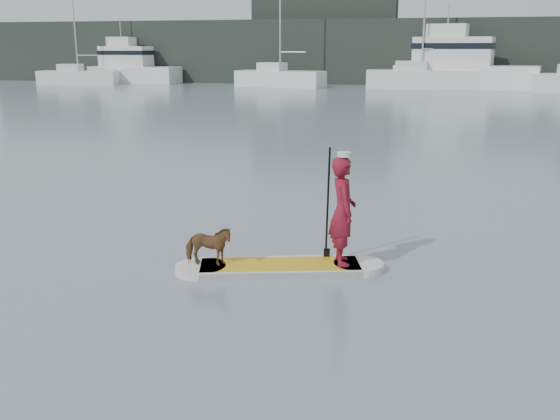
% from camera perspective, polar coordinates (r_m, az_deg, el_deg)
% --- Properties ---
extents(ground, '(140.00, 140.00, 0.00)m').
position_cam_1_polar(ground, '(10.31, 9.92, -4.99)').
color(ground, slate).
rests_on(ground, ground).
extents(paddleboard, '(3.20, 1.49, 0.12)m').
position_cam_1_polar(paddleboard, '(9.88, -0.00, -5.28)').
color(paddleboard, gold).
rests_on(paddleboard, ground).
extents(paddler, '(0.58, 0.72, 1.70)m').
position_cam_1_polar(paddler, '(9.70, 5.75, -0.09)').
color(paddler, maroon).
rests_on(paddler, paddleboard).
extents(white_cap, '(0.22, 0.22, 0.07)m').
position_cam_1_polar(white_cap, '(9.52, 5.88, 5.09)').
color(white_cap, silver).
rests_on(white_cap, paddler).
extents(dog, '(0.79, 0.45, 0.64)m').
position_cam_1_polar(dog, '(9.77, -6.58, -3.27)').
color(dog, brown).
rests_on(dog, paddleboard).
extents(paddle, '(0.12, 0.30, 2.00)m').
position_cam_1_polar(paddle, '(10.03, 4.36, -0.60)').
color(paddle, black).
rests_on(paddle, ground).
extents(sailboat_a, '(7.69, 3.67, 10.72)m').
position_cam_1_polar(sailboat_a, '(63.97, -18.00, 11.56)').
color(sailboat_a, white).
rests_on(sailboat_a, ground).
extents(sailboat_c, '(8.25, 4.13, 11.33)m').
position_cam_1_polar(sailboat_c, '(56.68, -0.05, 12.03)').
color(sailboat_c, white).
rests_on(sailboat_c, ground).
extents(sailboat_d, '(9.45, 3.53, 13.65)m').
position_cam_1_polar(sailboat_d, '(55.82, 12.69, 11.79)').
color(sailboat_d, white).
rests_on(sailboat_d, ground).
extents(motor_yacht_a, '(12.26, 5.75, 7.08)m').
position_cam_1_polar(motor_yacht_a, '(56.93, 16.14, 12.65)').
color(motor_yacht_a, white).
rests_on(motor_yacht_a, ground).
extents(motor_yacht_b, '(8.99, 3.48, 5.84)m').
position_cam_1_polar(motor_yacht_b, '(64.93, -13.47, 12.68)').
color(motor_yacht_b, white).
rests_on(motor_yacht_b, ground).
extents(shore_mass, '(90.00, 6.00, 6.00)m').
position_cam_1_polar(shore_mass, '(62.72, 13.25, 13.88)').
color(shore_mass, '#212924').
rests_on(shore_mass, ground).
extents(shore_building_west, '(14.00, 4.00, 9.00)m').
position_cam_1_polar(shore_building_west, '(64.58, 4.11, 15.57)').
color(shore_building_west, '#212924').
rests_on(shore_building_west, ground).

